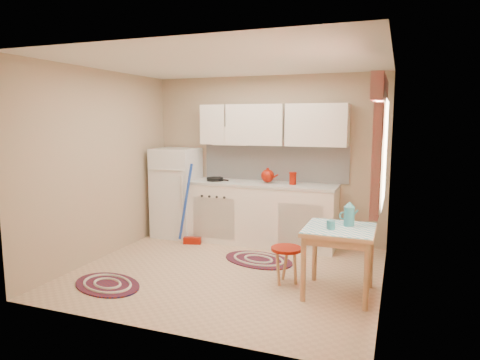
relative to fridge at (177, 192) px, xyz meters
name	(u,v)px	position (x,y,z in m)	size (l,w,h in m)	color
room_shell	(246,140)	(1.54, -1.01, 0.90)	(3.64, 3.60, 2.52)	tan
fridge	(177,192)	(0.00, 0.00, 0.00)	(0.65, 0.60, 1.40)	white
broom	(192,205)	(0.45, -0.35, -0.10)	(0.28, 0.12, 1.20)	#1C42B4
base_cabinets	(260,214)	(1.38, 0.05, -0.26)	(2.25, 0.60, 0.88)	white
countertop	(260,184)	(1.38, 0.05, 0.20)	(2.27, 0.62, 0.04)	beige
frying_pan	(215,179)	(0.67, 0.00, 0.24)	(0.25, 0.25, 0.05)	black
red_kettle	(268,176)	(1.49, 0.05, 0.33)	(0.22, 0.19, 0.22)	#901305
red_canister	(293,179)	(1.87, 0.05, 0.30)	(0.10, 0.10, 0.16)	#901305
table	(338,261)	(2.74, -1.47, -0.34)	(0.72, 0.72, 0.72)	tan
stool	(286,265)	(2.15, -1.37, -0.49)	(0.35, 0.35, 0.42)	#901305
coffee_pot	(349,214)	(2.82, -1.35, 0.16)	(0.14, 0.12, 0.28)	teal
mug	(331,225)	(2.67, -1.57, 0.07)	(0.09, 0.09, 0.10)	teal
rug_center	(258,260)	(1.61, -0.73, -0.69)	(0.97, 0.64, 0.02)	maroon
rug_left	(107,285)	(0.28, -2.14, -0.69)	(0.89, 0.60, 0.02)	maroon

